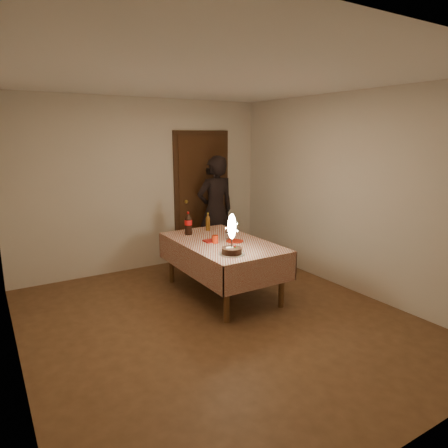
{
  "coord_description": "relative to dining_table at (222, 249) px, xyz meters",
  "views": [
    {
      "loc": [
        -2.14,
        -3.57,
        2.04
      ],
      "look_at": [
        0.44,
        0.62,
        0.95
      ],
      "focal_mm": 32.0,
      "sensor_mm": 36.0,
      "label": 1
    }
  ],
  "objects": [
    {
      "name": "cola_bottle",
      "position": [
        -0.2,
        0.55,
        0.25
      ],
      "size": [
        0.1,
        0.1,
        0.32
      ],
      "color": "black",
      "rests_on": "dining_table"
    },
    {
      "name": "red_plate",
      "position": [
        0.14,
        -0.09,
        0.1
      ],
      "size": [
        0.22,
        0.22,
        0.01
      ],
      "primitive_type": "cylinder",
      "color": "#B31C0C",
      "rests_on": "dining_table"
    },
    {
      "name": "red_cup",
      "position": [
        -0.12,
        -0.03,
        0.15
      ],
      "size": [
        0.08,
        0.08,
        0.1
      ],
      "primitive_type": "cylinder",
      "color": "red",
      "rests_on": "dining_table"
    },
    {
      "name": "room_shell",
      "position": [
        -0.41,
        -0.59,
        1.04
      ],
      "size": [
        4.04,
        4.54,
        2.62
      ],
      "color": "beige",
      "rests_on": "ground"
    },
    {
      "name": "napkin_stack",
      "position": [
        -0.14,
        0.06,
        0.11
      ],
      "size": [
        0.15,
        0.15,
        0.02
      ],
      "primitive_type": "cube",
      "color": "#A21712",
      "rests_on": "dining_table"
    },
    {
      "name": "birthday_cake",
      "position": [
        -0.2,
        -0.54,
        0.24
      ],
      "size": [
        0.29,
        0.29,
        0.47
      ],
      "color": "white",
      "rests_on": "dining_table"
    },
    {
      "name": "dining_table",
      "position": [
        0.0,
        0.0,
        0.0
      ],
      "size": [
        1.02,
        1.72,
        0.71
      ],
      "color": "brown",
      "rests_on": "ground"
    },
    {
      "name": "photographer",
      "position": [
        0.6,
        1.18,
        0.26
      ],
      "size": [
        0.64,
        0.46,
        1.74
      ],
      "color": "black",
      "rests_on": "ground"
    },
    {
      "name": "clear_cup",
      "position": [
        0.13,
        0.06,
        0.14
      ],
      "size": [
        0.07,
        0.07,
        0.09
      ],
      "primitive_type": "cylinder",
      "color": "white",
      "rests_on": "dining_table"
    },
    {
      "name": "ground",
      "position": [
        -0.44,
        -0.67,
        -0.62
      ],
      "size": [
        4.0,
        4.5,
        0.01
      ],
      "primitive_type": "cube",
      "color": "brown",
      "rests_on": "ground"
    },
    {
      "name": "amber_bottle_right",
      "position": [
        0.15,
        0.63,
        0.21
      ],
      "size": [
        0.06,
        0.06,
        0.25
      ],
      "color": "#5D370F",
      "rests_on": "dining_table"
    }
  ]
}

